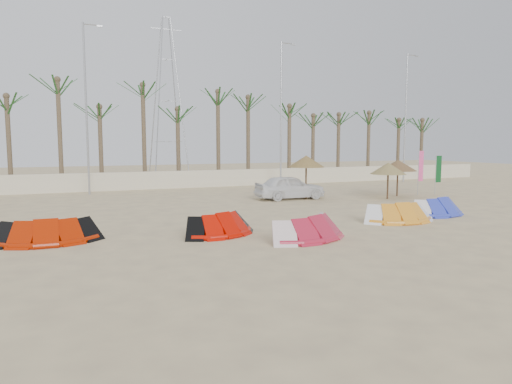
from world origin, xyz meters
name	(u,v)px	position (x,y,z in m)	size (l,w,h in m)	color
ground	(332,253)	(0.00, 0.00, 0.00)	(120.00, 120.00, 0.00)	#DABE88
boundary_wall	(173,180)	(0.00, 22.00, 0.65)	(60.00, 0.30, 1.30)	beige
palm_line	(176,103)	(0.67, 23.50, 6.44)	(52.00, 4.00, 7.70)	brown
lamp_b	(87,106)	(-5.96, 20.00, 5.77)	(1.25, 0.14, 11.00)	#A5A8AD
lamp_c	(281,112)	(8.04, 20.00, 5.77)	(1.25, 0.14, 11.00)	#A5A8AD
lamp_d	(406,115)	(20.04, 20.00, 5.77)	(1.25, 0.14, 11.00)	#A5A8AD
pylon	(169,182)	(1.00, 28.00, 0.00)	(3.00, 3.00, 14.00)	#A5A8AD
kite_red_left	(47,229)	(-8.12, 5.25, 0.42)	(3.43, 1.56, 0.90)	#A41B00
kite_red_mid	(219,223)	(-2.28, 4.18, 0.42)	(3.30, 2.33, 0.90)	#C00C00
kite_red_right	(305,226)	(0.41, 2.43, 0.42)	(3.90, 2.69, 0.90)	#B51C35
kite_orange	(395,211)	(5.68, 3.92, 0.42)	(3.30, 1.72, 0.90)	orange
kite_blue	(434,206)	(8.65, 4.68, 0.42)	(3.31, 2.02, 0.90)	#2E3EC4
parasol_left	(306,161)	(5.84, 12.13, 2.29)	(2.19, 2.19, 2.65)	#4C331E
parasol_mid	(388,168)	(10.54, 10.44, 1.85)	(2.15, 2.15, 2.21)	#4C331E
parasol_right	(398,165)	(12.10, 11.43, 1.96)	(2.37, 2.37, 2.32)	#4C331E
flag_pink	(421,167)	(13.94, 11.41, 1.80)	(0.45, 0.06, 3.03)	#A5A8AD
flag_green	(438,170)	(15.17, 11.16, 1.60)	(0.45, 0.06, 2.70)	#A5A8AD
car	(290,187)	(5.04, 12.67, 0.72)	(1.71, 4.25, 1.45)	white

